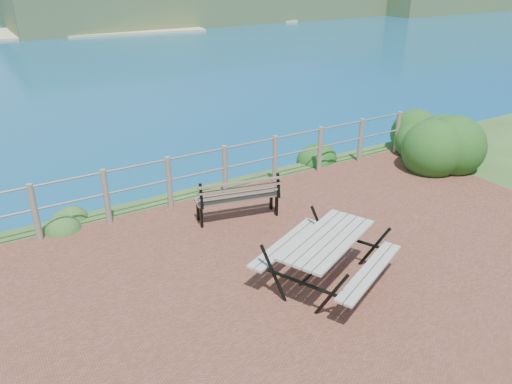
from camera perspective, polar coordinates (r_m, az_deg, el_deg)
ground at (r=7.43m, az=8.86°, el=-9.78°), size 10.00×7.00×0.12m
safety_railing at (r=9.63m, az=-3.57°, el=2.78°), size 9.40×0.10×1.00m
picnic_table at (r=7.09m, az=8.03°, el=-7.17°), size 1.82×1.35×0.71m
park_bench at (r=8.70m, az=-2.16°, el=0.18°), size 1.53×0.68×0.84m
shrub_right_front at (r=11.94m, az=20.91°, el=2.64°), size 1.47×1.47×2.09m
shrub_right_edge at (r=12.60m, az=17.36°, el=4.30°), size 1.18×1.18×1.68m
shrub_lip_west at (r=9.38m, az=-20.71°, el=-3.40°), size 0.66×0.66×0.36m
shrub_lip_east at (r=11.60m, az=6.48°, el=3.55°), size 0.81×0.81×0.56m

